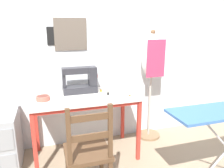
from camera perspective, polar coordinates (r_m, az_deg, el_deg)
name	(u,v)px	position (r m, az deg, el deg)	size (l,w,h in m)	color
wall_back	(78,46)	(2.75, -8.94, 9.68)	(10.00, 0.07, 2.55)	silver
sewing_table	(85,103)	(2.50, -7.04, -5.03)	(1.20, 0.62, 0.76)	silver
sewing_machine	(82,81)	(2.58, -7.91, 0.85)	(0.41, 0.17, 0.33)	#28282D
fabric_bowl	(43,98)	(2.42, -17.59, -3.51)	(0.14, 0.14, 0.05)	#B25647
scissors	(132,96)	(2.47, 5.19, -3.11)	(0.11, 0.09, 0.01)	silver
thread_spool_near_machine	(101,90)	(2.61, -2.93, -1.69)	(0.04, 0.04, 0.03)	orange
thread_spool_mid_table	(108,93)	(2.49, -1.04, -2.47)	(0.04, 0.04, 0.04)	black
wooden_chair	(88,153)	(2.04, -6.32, -17.43)	(0.40, 0.38, 0.92)	#513823
dress_form	(152,63)	(2.90, 10.33, 5.44)	(0.32, 0.32, 1.47)	#846647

